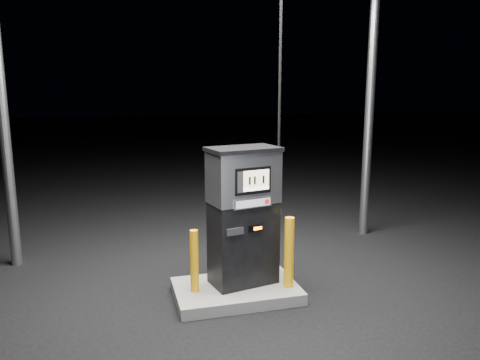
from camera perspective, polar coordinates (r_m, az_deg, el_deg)
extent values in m
plane|color=black|center=(6.34, -0.47, -14.00)|extent=(80.00, 80.00, 0.00)
cube|color=slate|center=(6.31, -0.47, -13.38)|extent=(1.60, 1.00, 0.15)
cylinder|color=gray|center=(7.72, -26.91, 6.67)|extent=(0.16, 0.16, 4.50)
cylinder|color=gray|center=(8.78, 15.48, 7.88)|extent=(0.16, 0.16, 4.50)
cube|color=black|center=(6.19, 0.39, -7.66)|extent=(0.92, 0.65, 1.10)
cube|color=#B2B1B9|center=(5.96, 0.41, 0.37)|extent=(0.94, 0.67, 0.66)
cube|color=black|center=(5.90, 0.41, 3.77)|extent=(0.98, 0.71, 0.05)
cube|color=black|center=(5.74, 1.59, -0.10)|extent=(0.49, 0.13, 0.33)
cube|color=beige|center=(5.74, 2.00, 0.17)|extent=(0.35, 0.08, 0.21)
cube|color=white|center=(5.77, 2.00, -1.07)|extent=(0.35, 0.08, 0.04)
cube|color=#B2B1B9|center=(5.80, 1.57, -2.83)|extent=(0.52, 0.14, 0.12)
cube|color=gray|center=(5.79, 1.64, -2.86)|extent=(0.47, 0.10, 0.09)
cube|color=#B20B0B|center=(5.88, 3.31, -2.65)|extent=(0.06, 0.02, 0.06)
cube|color=black|center=(5.91, 1.92, -5.92)|extent=(0.19, 0.06, 0.08)
cube|color=orange|center=(5.92, 2.19, -5.91)|extent=(0.11, 0.03, 0.04)
cube|color=black|center=(5.78, -0.61, -6.31)|extent=(0.23, 0.07, 0.09)
cube|color=black|center=(6.29, 4.14, -3.79)|extent=(0.12, 0.17, 0.22)
cylinder|color=gray|center=(6.32, 4.55, -3.73)|extent=(0.10, 0.20, 0.06)
cylinder|color=black|center=(6.06, 4.84, 9.69)|extent=(0.04, 0.04, 2.73)
cylinder|color=#FBAA0D|center=(5.99, -5.58, -9.81)|extent=(0.12, 0.12, 0.81)
cylinder|color=#FBAA0D|center=(6.12, 5.99, -8.77)|extent=(0.14, 0.14, 0.93)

